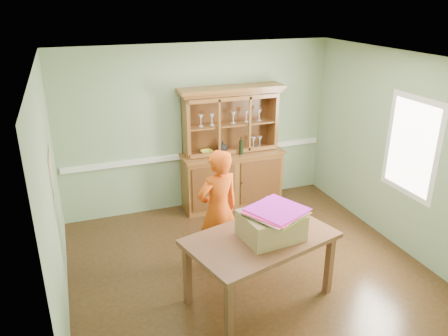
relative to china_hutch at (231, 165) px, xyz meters
name	(u,v)px	position (x,y,z in m)	size (l,w,h in m)	color
floor	(245,264)	(-0.48, -1.77, -0.71)	(4.50, 4.50, 0.00)	#4C3018
ceiling	(249,59)	(-0.48, -1.77, 1.99)	(4.50, 4.50, 0.00)	white
wall_back	(199,128)	(-0.48, 0.23, 0.64)	(4.50, 4.50, 0.00)	#89A77D
wall_left	(52,198)	(-2.73, -1.77, 0.64)	(4.00, 4.00, 0.00)	#89A77D
wall_right	(395,150)	(1.77, -1.77, 0.64)	(4.00, 4.00, 0.00)	#89A77D
wall_front	(340,256)	(-0.48, -3.77, 0.64)	(4.50, 4.50, 0.00)	#89A77D
chair_rail	(200,154)	(-0.48, 0.20, 0.19)	(4.41, 0.05, 0.08)	white
framed_map	(51,171)	(-2.71, -1.47, 0.84)	(0.03, 0.60, 0.46)	black
window_panel	(411,147)	(1.74, -2.07, 0.79)	(0.03, 0.96, 1.36)	white
china_hutch	(231,165)	(0.00, 0.00, 0.00)	(1.72, 0.57, 2.03)	brown
dining_table	(260,244)	(-0.59, -2.45, 0.01)	(1.85, 1.39, 0.82)	brown
cardboard_box	(271,225)	(-0.49, -2.50, 0.26)	(0.65, 0.52, 0.30)	#997B4F
kite_stack	(275,212)	(-0.46, -2.53, 0.44)	(0.75, 0.75, 0.05)	#FFA220
person	(218,210)	(-0.82, -1.66, 0.10)	(0.59, 0.39, 1.63)	#DF4E0E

